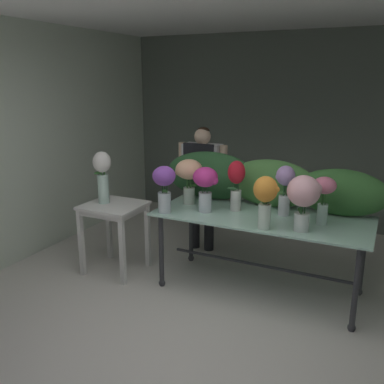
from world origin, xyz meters
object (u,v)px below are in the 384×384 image
vase_peach_hydrangea (189,174)px  vase_white_roses_tall (103,174)px  vase_crimson_anemones (236,182)px  vase_sunset_lilies (265,197)px  display_table_glass (261,226)px  side_table_white (114,215)px  vase_lilac_snapdragons (285,187)px  vase_rosy_stock (324,193)px  vase_violet_peonies (164,184)px  vase_magenta_ranunculus (206,184)px  florist (202,176)px  vase_blush_freesia (304,196)px

vase_peach_hydrangea → vase_white_roses_tall: vase_white_roses_tall is taller
vase_peach_hydrangea → vase_crimson_anemones: bearing=-0.7°
vase_crimson_anemones → vase_sunset_lilies: bearing=-43.6°
display_table_glass → side_table_white: size_ratio=2.66×
display_table_glass → vase_lilac_snapdragons: bearing=29.4°
side_table_white → vase_rosy_stock: (2.16, 0.25, 0.44)m
vase_crimson_anemones → vase_rosy_stock: vase_crimson_anemones is taller
vase_violet_peonies → vase_magenta_ranunculus: size_ratio=1.04×
vase_lilac_snapdragons → vase_sunset_lilies: (-0.06, -0.46, 0.00)m
display_table_glass → side_table_white: (-1.59, -0.25, -0.03)m
florist → vase_blush_freesia: 1.74m
vase_crimson_anemones → vase_peach_hydrangea: (-0.53, 0.01, 0.03)m
florist → vase_crimson_anemones: bearing=-45.3°
side_table_white → vase_peach_hydrangea: 0.95m
vase_magenta_ranunculus → vase_white_roses_tall: (-1.16, -0.12, 0.02)m
florist → vase_peach_hydrangea: size_ratio=3.21×
side_table_white → florist: (0.61, 0.99, 0.30)m
vase_blush_freesia → vase_peach_hydrangea: bearing=166.3°
display_table_glass → vase_peach_hydrangea: vase_peach_hydrangea is taller
vase_sunset_lilies → vase_magenta_ranunculus: size_ratio=1.05×
florist → vase_blush_freesia: (1.42, -1.00, 0.17)m
florist → vase_rosy_stock: florist is taller
florist → vase_blush_freesia: bearing=-35.1°
vase_magenta_ranunculus → vase_white_roses_tall: 1.17m
florist → vase_sunset_lilies: bearing=-44.7°
vase_magenta_ranunculus → vase_peach_hydrangea: bearing=146.8°
vase_lilac_snapdragons → vase_sunset_lilies: bearing=-97.3°
vase_crimson_anemones → vase_lilac_snapdragons: vase_crimson_anemones is taller
display_table_glass → vase_peach_hydrangea: (-0.82, 0.05, 0.44)m
vase_crimson_anemones → vase_rosy_stock: size_ratio=1.15×
florist → vase_violet_peonies: (0.08, -1.07, 0.14)m
vase_peach_hydrangea → vase_violet_peonies: bearing=-102.5°
vase_blush_freesia → vase_violet_peonies: (-1.34, -0.07, -0.03)m
vase_lilac_snapdragons → vase_violet_peonies: bearing=-158.2°
vase_peach_hydrangea → display_table_glass: bearing=-3.3°
vase_crimson_anemones → florist: bearing=134.7°
florist → vase_magenta_ranunculus: size_ratio=3.39×
vase_blush_freesia → vase_lilac_snapdragons: vase_blush_freesia is taller
florist → vase_white_roses_tall: (-0.73, -0.99, 0.15)m
display_table_glass → vase_rosy_stock: (0.57, -0.01, 0.41)m
vase_sunset_lilies → vase_white_roses_tall: (-1.84, 0.11, 0.01)m
display_table_glass → vase_violet_peonies: size_ratio=4.40×
vase_white_roses_tall → vase_rosy_stock: bearing=6.1°
vase_magenta_ranunculus → side_table_white: bearing=-173.5°
vase_violet_peonies → vase_sunset_lilies: 1.03m
vase_violet_peonies → vase_white_roses_tall: bearing=174.4°
vase_rosy_stock → vase_peach_hydrangea: bearing=177.9°
side_table_white → vase_blush_freesia: size_ratio=1.57×
side_table_white → vase_blush_freesia: 2.08m
vase_crimson_anemones → vase_magenta_ranunculus: (-0.26, -0.17, -0.01)m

